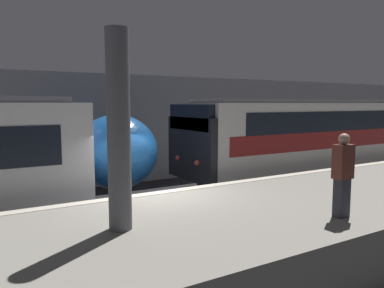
{
  "coord_description": "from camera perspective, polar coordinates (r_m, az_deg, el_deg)",
  "views": [
    {
      "loc": [
        -3.88,
        -8.36,
        3.32
      ],
      "look_at": [
        1.7,
        0.95,
        2.13
      ],
      "focal_mm": 35.0,
      "sensor_mm": 36.0,
      "label": 1
    }
  ],
  "objects": [
    {
      "name": "station_rear_barrier",
      "position": [
        15.12,
        -16.0,
        1.91
      ],
      "size": [
        50.0,
        0.15,
        4.49
      ],
      "color": "gray",
      "rests_on": "ground"
    },
    {
      "name": "platform",
      "position": [
        7.7,
        1.69,
        -14.82
      ],
      "size": [
        40.0,
        4.63,
        1.12
      ],
      "color": "gray",
      "rests_on": "ground"
    },
    {
      "name": "person_walking",
      "position": [
        7.81,
        21.97,
        -4.17
      ],
      "size": [
        0.38,
        0.24,
        1.64
      ],
      "color": "#2D2D38",
      "rests_on": "platform"
    },
    {
      "name": "support_pillar_near",
      "position": [
        6.54,
        -11.11,
        1.95
      ],
      "size": [
        0.4,
        0.4,
        3.47
      ],
      "color": "#56565B",
      "rests_on": "platform"
    },
    {
      "name": "ground_plane",
      "position": [
        9.8,
        -5.85,
        -13.61
      ],
      "size": [
        120.0,
        120.0,
        0.0
      ],
      "primitive_type": "plane",
      "color": "black"
    },
    {
      "name": "train_boxy",
      "position": [
        20.19,
        26.78,
        1.22
      ],
      "size": [
        21.62,
        2.88,
        3.47
      ],
      "color": "black",
      "rests_on": "ground"
    }
  ]
}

